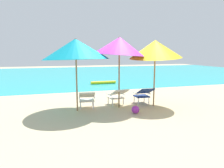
# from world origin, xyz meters

# --- Properties ---
(ground_plane) EXTENTS (40.00, 40.00, 0.00)m
(ground_plane) POSITION_xyz_m (0.00, 4.00, 0.00)
(ground_plane) COLOR #CCB78E
(ocean_band) EXTENTS (40.00, 18.00, 0.01)m
(ocean_band) POSITION_xyz_m (0.00, 11.98, 0.00)
(ocean_band) COLOR #28B2B7
(ocean_band) RESTS_ON ground_plane
(swim_buoy) EXTENTS (1.60, 0.18, 0.18)m
(swim_buoy) POSITION_xyz_m (0.84, 5.25, 0.10)
(swim_buoy) COLOR yellow
(swim_buoy) RESTS_ON ocean_band
(lounge_chair_left) EXTENTS (0.64, 0.94, 0.68)m
(lounge_chair_left) POSITION_xyz_m (-1.10, -0.24, 0.40)
(lounge_chair_left) COLOR silver
(lounge_chair_left) RESTS_ON ground_plane
(lounge_chair_center) EXTENTS (0.64, 0.93, 0.68)m
(lounge_chair_center) POSITION_xyz_m (0.07, -0.07, 0.40)
(lounge_chair_center) COLOR silver
(lounge_chair_center) RESTS_ON ground_plane
(lounge_chair_right) EXTENTS (0.55, 0.88, 0.68)m
(lounge_chair_right) POSITION_xyz_m (1.09, -0.16, 0.40)
(lounge_chair_right) COLOR navy
(lounge_chair_right) RESTS_ON ground_plane
(beach_umbrella_left) EXTENTS (2.84, 2.85, 2.46)m
(beach_umbrella_left) POSITION_xyz_m (-1.45, -0.36, 2.07)
(beach_umbrella_left) COLOR olive
(beach_umbrella_left) RESTS_ON ground_plane
(beach_umbrella_center) EXTENTS (2.00, 1.97, 2.56)m
(beach_umbrella_center) POSITION_xyz_m (0.04, -0.34, 2.19)
(beach_umbrella_center) COLOR olive
(beach_umbrella_center) RESTS_ON ground_plane
(beach_umbrella_right) EXTENTS (2.68, 2.67, 2.48)m
(beach_umbrella_right) POSITION_xyz_m (1.36, -0.48, 2.09)
(beach_umbrella_right) COLOR olive
(beach_umbrella_right) RESTS_ON ground_plane
(beach_ball) EXTENTS (0.26, 0.26, 0.26)m
(beach_ball) POSITION_xyz_m (0.33, -1.19, 0.13)
(beach_ball) COLOR purple
(beach_ball) RESTS_ON ground_plane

